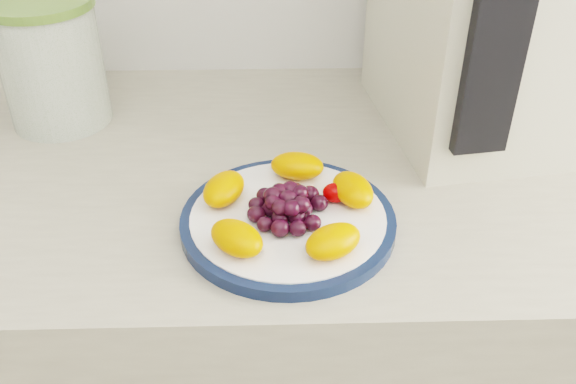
{
  "coord_description": "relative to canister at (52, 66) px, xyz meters",
  "views": [
    {
      "loc": [
        -0.03,
        0.46,
        1.37
      ],
      "look_at": [
        -0.01,
        1.05,
        0.95
      ],
      "focal_mm": 40.0,
      "sensor_mm": 36.0,
      "label": 1
    }
  ],
  "objects": [
    {
      "name": "fruit_plate",
      "position": [
        0.33,
        -0.27,
        -0.05
      ],
      "size": [
        0.22,
        0.21,
        0.03
      ],
      "color": "#F46C00",
      "rests_on": "plate_face"
    },
    {
      "name": "plate_rim",
      "position": [
        0.33,
        -0.27,
        -0.08
      ],
      "size": [
        0.25,
        0.25,
        0.01
      ],
      "primitive_type": "cylinder",
      "color": "#101E3D",
      "rests_on": "counter"
    },
    {
      "name": "canister",
      "position": [
        0.0,
        0.0,
        0.0
      ],
      "size": [
        0.19,
        0.19,
        0.17
      ],
      "primitive_type": "cylinder",
      "rotation": [
        0.0,
        0.0,
        0.36
      ],
      "color": "#32561D",
      "rests_on": "counter"
    },
    {
      "name": "canister_lid",
      "position": [
        0.0,
        0.0,
        0.09
      ],
      "size": [
        0.19,
        0.19,
        0.01
      ],
      "primitive_type": "cylinder",
      "rotation": [
        0.0,
        0.0,
        0.36
      ],
      "color": "olive",
      "rests_on": "canister"
    },
    {
      "name": "appliance_panel",
      "position": [
        0.57,
        -0.19,
        0.11
      ],
      "size": [
        0.07,
        0.03,
        0.29
      ],
      "primitive_type": "cube",
      "rotation": [
        0.0,
        0.0,
        0.15
      ],
      "color": "black",
      "rests_on": "appliance_body"
    },
    {
      "name": "counter",
      "position": [
        0.34,
        -0.13,
        -0.54
      ],
      "size": [
        3.5,
        0.6,
        0.9
      ],
      "primitive_type": "cube",
      "color": "#A9A28C",
      "rests_on": "floor"
    },
    {
      "name": "plate_face",
      "position": [
        0.33,
        -0.27,
        -0.08
      ],
      "size": [
        0.23,
        0.23,
        0.02
      ],
      "primitive_type": "cylinder",
      "color": "white",
      "rests_on": "counter"
    }
  ]
}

